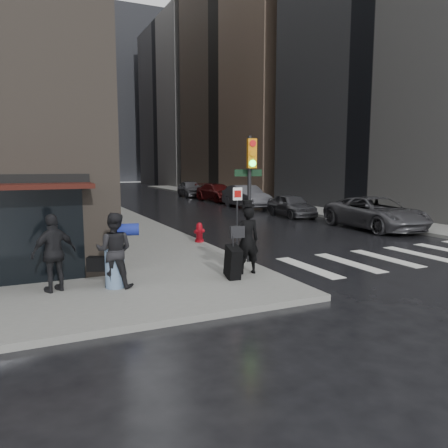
{
  "coord_description": "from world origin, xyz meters",
  "views": [
    {
      "loc": [
        -4.4,
        -9.92,
        3.16
      ],
      "look_at": [
        1.33,
        2.51,
        1.3
      ],
      "focal_mm": 35.0,
      "sensor_mm": 36.0,
      "label": 1
    }
  ],
  "objects_px": {
    "parked_car_0": "(376,213)",
    "parked_car_4": "(191,189)",
    "man_jeans": "(114,250)",
    "parked_car_3": "(217,193)",
    "man_greycoat": "(54,253)",
    "traffic_light": "(249,182)",
    "parked_car_2": "(246,197)",
    "fire_hydrant": "(199,233)",
    "man_overcoat": "(244,243)",
    "parked_car_1": "(291,205)"
  },
  "relations": [
    {
      "from": "man_overcoat",
      "to": "traffic_light",
      "type": "bearing_deg",
      "value": -116.16
    },
    {
      "from": "parked_car_1",
      "to": "parked_car_4",
      "type": "distance_m",
      "value": 18.48
    },
    {
      "from": "parked_car_4",
      "to": "parked_car_2",
      "type": "bearing_deg",
      "value": -85.4
    },
    {
      "from": "man_greycoat",
      "to": "parked_car_4",
      "type": "relative_size",
      "value": 0.39
    },
    {
      "from": "parked_car_0",
      "to": "parked_car_1",
      "type": "xyz_separation_m",
      "value": [
        -0.87,
        6.16,
        -0.09
      ]
    },
    {
      "from": "man_greycoat",
      "to": "parked_car_4",
      "type": "xyz_separation_m",
      "value": [
        14.59,
        30.02,
        -0.28
      ]
    },
    {
      "from": "man_overcoat",
      "to": "parked_car_4",
      "type": "xyz_separation_m",
      "value": [
        9.75,
        30.47,
        -0.21
      ]
    },
    {
      "from": "parked_car_4",
      "to": "man_overcoat",
      "type": "bearing_deg",
      "value": -102.22
    },
    {
      "from": "man_jeans",
      "to": "parked_car_3",
      "type": "distance_m",
      "value": 27.6
    },
    {
      "from": "parked_car_2",
      "to": "parked_car_3",
      "type": "bearing_deg",
      "value": 86.79
    },
    {
      "from": "man_jeans",
      "to": "parked_car_3",
      "type": "relative_size",
      "value": 0.35
    },
    {
      "from": "parked_car_1",
      "to": "man_jeans",
      "type": "bearing_deg",
      "value": -132.66
    },
    {
      "from": "parked_car_0",
      "to": "parked_car_4",
      "type": "height_order",
      "value": "parked_car_4"
    },
    {
      "from": "parked_car_1",
      "to": "parked_car_4",
      "type": "xyz_separation_m",
      "value": [
        0.29,
        18.47,
        0.11
      ]
    },
    {
      "from": "man_overcoat",
      "to": "parked_car_2",
      "type": "distance_m",
      "value": 20.51
    },
    {
      "from": "traffic_light",
      "to": "parked_car_0",
      "type": "xyz_separation_m",
      "value": [
        9.51,
        4.56,
        -1.86
      ]
    },
    {
      "from": "traffic_light",
      "to": "parked_car_0",
      "type": "bearing_deg",
      "value": 36.23
    },
    {
      "from": "parked_car_0",
      "to": "man_greycoat",
      "type": "bearing_deg",
      "value": -157.04
    },
    {
      "from": "parked_car_3",
      "to": "parked_car_4",
      "type": "height_order",
      "value": "parked_car_4"
    },
    {
      "from": "fire_hydrant",
      "to": "man_overcoat",
      "type": "bearing_deg",
      "value": -98.22
    },
    {
      "from": "man_jeans",
      "to": "parked_car_1",
      "type": "distance_m",
      "value": 17.51
    },
    {
      "from": "traffic_light",
      "to": "parked_car_3",
      "type": "bearing_deg",
      "value": 78.97
    },
    {
      "from": "man_overcoat",
      "to": "parked_car_1",
      "type": "xyz_separation_m",
      "value": [
        9.45,
        11.99,
        -0.32
      ]
    },
    {
      "from": "man_overcoat",
      "to": "fire_hydrant",
      "type": "xyz_separation_m",
      "value": [
        0.77,
        5.31,
        -0.53
      ]
    },
    {
      "from": "parked_car_2",
      "to": "parked_car_0",
      "type": "bearing_deg",
      "value": -85.85
    },
    {
      "from": "parked_car_0",
      "to": "parked_car_1",
      "type": "relative_size",
      "value": 1.38
    },
    {
      "from": "man_jeans",
      "to": "parked_car_3",
      "type": "bearing_deg",
      "value": -95.54
    },
    {
      "from": "man_overcoat",
      "to": "parked_car_3",
      "type": "relative_size",
      "value": 0.4
    },
    {
      "from": "fire_hydrant",
      "to": "parked_car_4",
      "type": "relative_size",
      "value": 0.16
    },
    {
      "from": "man_jeans",
      "to": "parked_car_0",
      "type": "relative_size",
      "value": 0.33
    },
    {
      "from": "man_greycoat",
      "to": "fire_hydrant",
      "type": "distance_m",
      "value": 7.45
    },
    {
      "from": "parked_car_4",
      "to": "fire_hydrant",
      "type": "bearing_deg",
      "value": -104.13
    },
    {
      "from": "man_greycoat",
      "to": "parked_car_1",
      "type": "height_order",
      "value": "man_greycoat"
    },
    {
      "from": "traffic_light",
      "to": "parked_car_4",
      "type": "relative_size",
      "value": 0.82
    },
    {
      "from": "parked_car_3",
      "to": "parked_car_1",
      "type": "bearing_deg",
      "value": -98.11
    },
    {
      "from": "parked_car_2",
      "to": "fire_hydrant",
      "type": "bearing_deg",
      "value": -123.81
    },
    {
      "from": "man_greycoat",
      "to": "fire_hydrant",
      "type": "relative_size",
      "value": 2.43
    },
    {
      "from": "fire_hydrant",
      "to": "parked_car_2",
      "type": "relative_size",
      "value": 0.15
    },
    {
      "from": "parked_car_1",
      "to": "parked_car_3",
      "type": "bearing_deg",
      "value": 92.69
    },
    {
      "from": "fire_hydrant",
      "to": "parked_car_0",
      "type": "distance_m",
      "value": 9.58
    },
    {
      "from": "traffic_light",
      "to": "parked_car_4",
      "type": "bearing_deg",
      "value": 83.6
    },
    {
      "from": "parked_car_1",
      "to": "parked_car_3",
      "type": "xyz_separation_m",
      "value": [
        0.5,
        12.32,
        0.06
      ]
    },
    {
      "from": "traffic_light",
      "to": "parked_car_3",
      "type": "xyz_separation_m",
      "value": [
        9.14,
        23.03,
        -1.89
      ]
    },
    {
      "from": "man_overcoat",
      "to": "fire_hydrant",
      "type": "bearing_deg",
      "value": -91.73
    },
    {
      "from": "parked_car_0",
      "to": "parked_car_3",
      "type": "height_order",
      "value": "parked_car_0"
    },
    {
      "from": "traffic_light",
      "to": "fire_hydrant",
      "type": "height_order",
      "value": "traffic_light"
    },
    {
      "from": "parked_car_0",
      "to": "parked_car_1",
      "type": "bearing_deg",
      "value": 101.46
    },
    {
      "from": "man_jeans",
      "to": "parked_car_3",
      "type": "height_order",
      "value": "man_jeans"
    },
    {
      "from": "man_jeans",
      "to": "parked_car_2",
      "type": "bearing_deg",
      "value": -102.39
    },
    {
      "from": "man_greycoat",
      "to": "fire_hydrant",
      "type": "height_order",
      "value": "man_greycoat"
    }
  ]
}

